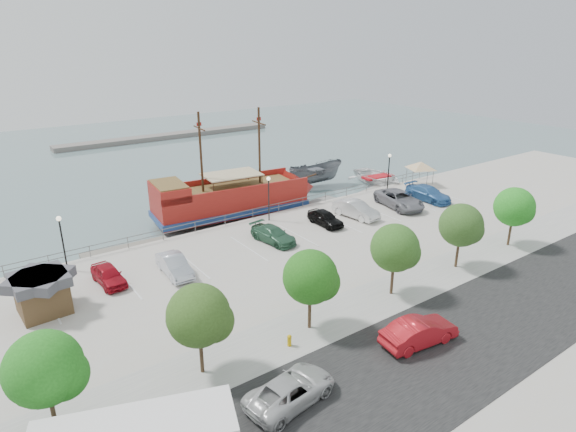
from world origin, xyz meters
TOP-DOWN VIEW (x-y plane):
  - ground at (0.00, 0.00)m, footprint 160.00×160.00m
  - land_slab at (0.00, -21.00)m, footprint 100.00×58.00m
  - street at (0.00, -16.00)m, footprint 100.00×8.00m
  - sidewalk at (0.00, -10.00)m, footprint 100.00×4.00m
  - seawall_railing at (0.00, 7.80)m, footprint 50.00×0.06m
  - far_shore at (10.00, 55.00)m, footprint 40.00×3.00m
  - pirate_ship at (0.14, 11.63)m, footprint 18.21×6.65m
  - patrol_boat at (12.54, 15.17)m, footprint 7.60×3.83m
  - speedboat at (19.24, 11.13)m, footprint 6.13×8.07m
  - dock_west at (-12.76, 9.20)m, footprint 7.45×2.46m
  - dock_mid at (7.62, 9.20)m, footprint 7.00×3.31m
  - dock_east at (17.16, 9.20)m, footprint 6.94×3.51m
  - shed at (-20.49, 1.12)m, footprint 3.33×3.33m
  - canopy_tent at (20.75, 5.93)m, footprint 5.11×5.11m
  - street_van at (-12.54, -14.38)m, footprint 5.03×2.87m
  - street_sedan at (-3.94, -14.81)m, footprint 4.81×2.19m
  - fire_hydrant at (-10.04, -10.80)m, footprint 0.26×0.26m
  - lamp_post_left at (-18.00, 6.50)m, footprint 0.36×0.36m
  - lamp_post_mid at (0.00, 6.50)m, footprint 0.36×0.36m
  - lamp_post_right at (16.00, 6.50)m, footprint 0.36×0.36m
  - tree_a at (-21.85, -10.07)m, footprint 3.30×3.20m
  - tree_b at (-14.85, -10.07)m, footprint 3.30×3.20m
  - tree_c at (-7.85, -10.07)m, footprint 3.30×3.20m
  - tree_d at (-0.85, -10.07)m, footprint 3.30×3.20m
  - tree_e at (6.15, -10.07)m, footprint 3.30×3.20m
  - tree_f at (13.15, -10.07)m, footprint 3.30×3.20m
  - parked_car_a at (-16.07, 2.56)m, footprint 1.82×4.00m
  - parked_car_b at (-11.73, 1.20)m, footprint 1.69×4.37m
  - parked_car_d at (-2.55, 1.99)m, footprint 2.49×4.79m
  - parked_car_e at (3.57, 2.48)m, footprint 1.71×4.06m
  - parked_car_f at (7.26, 2.35)m, footprint 2.25×5.00m
  - parked_car_g at (12.92, 1.98)m, footprint 3.92×6.42m
  - parked_car_h at (17.08, 1.68)m, footprint 2.16×5.28m

SIDE VIEW (x-z plane):
  - ground at x=0.00m, z-range -1.00..-1.00m
  - dock_east at x=17.16m, z-range -1.00..-0.62m
  - dock_mid at x=7.62m, z-range -1.00..-0.61m
  - dock_west at x=-12.76m, z-range -1.00..-0.58m
  - land_slab at x=0.00m, z-range -1.20..0.00m
  - far_shore at x=10.00m, z-range -1.00..-0.20m
  - speedboat at x=19.24m, z-range -1.00..0.57m
  - street at x=0.00m, z-range -0.01..0.03m
  - sidewalk at x=0.00m, z-range -0.01..0.04m
  - fire_hydrant at x=-10.04m, z-range 0.03..0.77m
  - patrol_boat at x=12.54m, z-range -1.00..1.81m
  - seawall_railing at x=0.00m, z-range 0.03..1.03m
  - street_van at x=-12.54m, z-range 0.00..1.32m
  - parked_car_d at x=-2.55m, z-range 0.00..1.33m
  - parked_car_a at x=-16.07m, z-range 0.00..1.33m
  - parked_car_e at x=3.57m, z-range 0.00..1.37m
  - parked_car_b at x=-11.73m, z-range 0.00..1.42m
  - parked_car_h at x=17.08m, z-range 0.00..1.53m
  - street_sedan at x=-3.94m, z-range 0.00..1.53m
  - parked_car_f at x=7.26m, z-range 0.00..1.59m
  - parked_car_g at x=12.92m, z-range 0.00..1.66m
  - pirate_ship at x=0.14m, z-range -4.78..6.58m
  - shed at x=-20.49m, z-range 0.08..2.67m
  - canopy_tent at x=20.75m, z-range 1.21..4.47m
  - lamp_post_left at x=-18.00m, z-range 0.80..5.08m
  - lamp_post_mid at x=0.00m, z-range 0.80..5.08m
  - lamp_post_right at x=16.00m, z-range 0.80..5.08m
  - tree_a at x=-21.85m, z-range 0.80..5.80m
  - tree_b at x=-14.85m, z-range 0.80..5.80m
  - tree_c at x=-7.85m, z-range 0.80..5.80m
  - tree_d at x=-0.85m, z-range 0.80..5.80m
  - tree_e at x=6.15m, z-range 0.80..5.80m
  - tree_f at x=13.15m, z-range 0.80..5.80m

